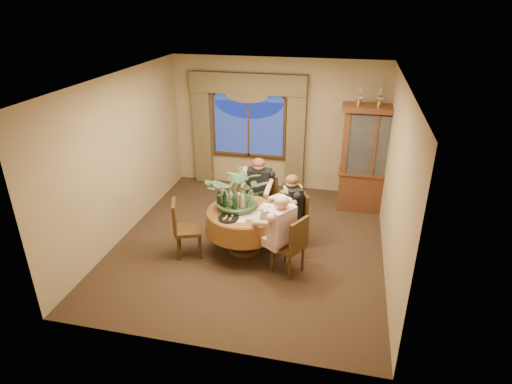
% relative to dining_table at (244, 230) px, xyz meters
% --- Properties ---
extents(floor, '(5.00, 5.00, 0.00)m').
position_rel_dining_table_xyz_m(floor, '(0.04, 0.25, -0.38)').
color(floor, black).
rests_on(floor, ground).
extents(wall_back, '(4.50, 0.00, 4.50)m').
position_rel_dining_table_xyz_m(wall_back, '(0.04, 2.75, 1.02)').
color(wall_back, '#8C7652').
rests_on(wall_back, ground).
extents(wall_right, '(0.00, 5.00, 5.00)m').
position_rel_dining_table_xyz_m(wall_right, '(2.29, 0.25, 1.02)').
color(wall_right, '#8C7652').
rests_on(wall_right, ground).
extents(ceiling, '(5.00, 5.00, 0.00)m').
position_rel_dining_table_xyz_m(ceiling, '(0.04, 0.25, 2.42)').
color(ceiling, white).
rests_on(ceiling, wall_back).
extents(window, '(1.62, 0.10, 1.32)m').
position_rel_dining_table_xyz_m(window, '(-0.56, 2.68, 0.92)').
color(window, navy).
rests_on(window, wall_back).
extents(arched_transom, '(1.60, 0.06, 0.44)m').
position_rel_dining_table_xyz_m(arched_transom, '(-0.56, 2.68, 1.71)').
color(arched_transom, navy).
rests_on(arched_transom, wall_back).
extents(drapery_left, '(0.38, 0.14, 2.32)m').
position_rel_dining_table_xyz_m(drapery_left, '(-1.59, 2.63, 0.80)').
color(drapery_left, '#4C4228').
rests_on(drapery_left, floor).
extents(drapery_right, '(0.38, 0.14, 2.32)m').
position_rel_dining_table_xyz_m(drapery_right, '(0.47, 2.63, 0.80)').
color(drapery_right, '#4C4228').
rests_on(drapery_right, floor).
extents(swag_valance, '(2.45, 0.16, 0.42)m').
position_rel_dining_table_xyz_m(swag_valance, '(-0.56, 2.60, 1.90)').
color(swag_valance, '#4C4228').
rests_on(swag_valance, wall_back).
extents(dining_table, '(1.67, 1.67, 0.75)m').
position_rel_dining_table_xyz_m(dining_table, '(0.00, 0.00, 0.00)').
color(dining_table, maroon).
rests_on(dining_table, floor).
extents(china_cabinet, '(1.30, 0.52, 2.10)m').
position_rel_dining_table_xyz_m(china_cabinet, '(2.04, 2.00, 0.67)').
color(china_cabinet, '#3E2014').
rests_on(china_cabinet, floor).
extents(oil_lamp_left, '(0.11, 0.11, 0.34)m').
position_rel_dining_table_xyz_m(oil_lamp_left, '(1.68, 2.00, 1.89)').
color(oil_lamp_left, '#A5722D').
rests_on(oil_lamp_left, china_cabinet).
extents(oil_lamp_center, '(0.11, 0.11, 0.34)m').
position_rel_dining_table_xyz_m(oil_lamp_center, '(2.04, 2.00, 1.89)').
color(oil_lamp_center, '#A5722D').
rests_on(oil_lamp_center, china_cabinet).
extents(oil_lamp_right, '(0.11, 0.11, 0.34)m').
position_rel_dining_table_xyz_m(oil_lamp_right, '(2.40, 2.00, 1.89)').
color(oil_lamp_right, '#A5722D').
rests_on(oil_lamp_right, china_cabinet).
extents(chair_right, '(0.57, 0.57, 0.96)m').
position_rel_dining_table_xyz_m(chair_right, '(0.80, -0.44, 0.10)').
color(chair_right, black).
rests_on(chair_right, floor).
extents(chair_back_right, '(0.56, 0.56, 0.96)m').
position_rel_dining_table_xyz_m(chair_back_right, '(0.73, 0.34, 0.10)').
color(chair_back_right, black).
rests_on(chair_back_right, floor).
extents(chair_back, '(0.49, 0.49, 0.96)m').
position_rel_dining_table_xyz_m(chair_back, '(0.14, 0.79, 0.10)').
color(chair_back, black).
rests_on(chair_back, floor).
extents(chair_front_left, '(0.54, 0.54, 0.96)m').
position_rel_dining_table_xyz_m(chair_front_left, '(-0.86, -0.31, 0.10)').
color(chair_front_left, black).
rests_on(chair_front_left, floor).
extents(person_pink, '(0.62, 0.63, 1.32)m').
position_rel_dining_table_xyz_m(person_pink, '(0.70, -0.48, 0.28)').
color(person_pink, '#CFA3AB').
rests_on(person_pink, floor).
extents(person_back, '(0.51, 0.47, 1.34)m').
position_rel_dining_table_xyz_m(person_back, '(0.05, 0.89, 0.29)').
color(person_back, black).
rests_on(person_back, floor).
extents(person_scarf, '(0.59, 0.61, 1.29)m').
position_rel_dining_table_xyz_m(person_scarf, '(0.74, 0.37, 0.27)').
color(person_scarf, black).
rests_on(person_scarf, floor).
extents(stoneware_vase, '(0.14, 0.14, 0.26)m').
position_rel_dining_table_xyz_m(stoneware_vase, '(-0.07, 0.09, 0.51)').
color(stoneware_vase, tan).
rests_on(stoneware_vase, dining_table).
extents(centerpiece_plant, '(1.05, 1.17, 0.91)m').
position_rel_dining_table_xyz_m(centerpiece_plant, '(-0.09, 0.10, 1.03)').
color(centerpiece_plant, '#3C5C3A').
rests_on(centerpiece_plant, dining_table).
extents(olive_bowl, '(0.15, 0.15, 0.05)m').
position_rel_dining_table_xyz_m(olive_bowl, '(0.08, -0.03, 0.40)').
color(olive_bowl, '#4F5E2D').
rests_on(olive_bowl, dining_table).
extents(cheese_platter, '(0.33, 0.33, 0.02)m').
position_rel_dining_table_xyz_m(cheese_platter, '(-0.17, -0.33, 0.39)').
color(cheese_platter, black).
rests_on(cheese_platter, dining_table).
extents(wine_bottle_0, '(0.07, 0.07, 0.33)m').
position_rel_dining_table_xyz_m(wine_bottle_0, '(-0.41, -0.04, 0.54)').
color(wine_bottle_0, black).
rests_on(wine_bottle_0, dining_table).
extents(wine_bottle_1, '(0.07, 0.07, 0.33)m').
position_rel_dining_table_xyz_m(wine_bottle_1, '(-0.31, -0.02, 0.54)').
color(wine_bottle_1, black).
rests_on(wine_bottle_1, dining_table).
extents(wine_bottle_2, '(0.07, 0.07, 0.33)m').
position_rel_dining_table_xyz_m(wine_bottle_2, '(-0.24, 0.06, 0.54)').
color(wine_bottle_2, tan).
rests_on(wine_bottle_2, dining_table).
extents(wine_bottle_3, '(0.07, 0.07, 0.33)m').
position_rel_dining_table_xyz_m(wine_bottle_3, '(-0.15, -0.04, 0.54)').
color(wine_bottle_3, black).
rests_on(wine_bottle_3, dining_table).
extents(wine_bottle_4, '(0.07, 0.07, 0.33)m').
position_rel_dining_table_xyz_m(wine_bottle_4, '(-0.37, 0.09, 0.54)').
color(wine_bottle_4, tan).
rests_on(wine_bottle_4, dining_table).
extents(tasting_paper_0, '(0.25, 0.33, 0.00)m').
position_rel_dining_table_xyz_m(tasting_paper_0, '(0.19, -0.14, 0.38)').
color(tasting_paper_0, white).
rests_on(tasting_paper_0, dining_table).
extents(tasting_paper_1, '(0.28, 0.34, 0.00)m').
position_rel_dining_table_xyz_m(tasting_paper_1, '(0.32, 0.16, 0.38)').
color(tasting_paper_1, white).
rests_on(tasting_paper_1, dining_table).
extents(tasting_paper_2, '(0.23, 0.31, 0.00)m').
position_rel_dining_table_xyz_m(tasting_paper_2, '(-0.00, -0.27, 0.38)').
color(tasting_paper_2, white).
rests_on(tasting_paper_2, dining_table).
extents(wine_glass_person_pink, '(0.07, 0.07, 0.18)m').
position_rel_dining_table_xyz_m(wine_glass_person_pink, '(0.35, -0.24, 0.46)').
color(wine_glass_person_pink, silver).
rests_on(wine_glass_person_pink, dining_table).
extents(wine_glass_person_back, '(0.07, 0.07, 0.18)m').
position_rel_dining_table_xyz_m(wine_glass_person_back, '(0.03, 0.43, 0.46)').
color(wine_glass_person_back, silver).
rests_on(wine_glass_person_back, dining_table).
extents(wine_glass_person_scarf, '(0.07, 0.07, 0.18)m').
position_rel_dining_table_xyz_m(wine_glass_person_scarf, '(0.38, 0.19, 0.46)').
color(wine_glass_person_scarf, silver).
rests_on(wine_glass_person_scarf, dining_table).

